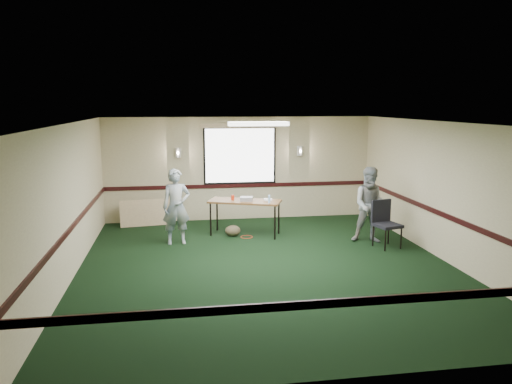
{
  "coord_description": "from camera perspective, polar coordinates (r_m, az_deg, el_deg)",
  "views": [
    {
      "loc": [
        -1.63,
        -8.92,
        3.05
      ],
      "look_at": [
        0.0,
        1.3,
        1.2
      ],
      "focal_mm": 35.0,
      "sensor_mm": 36.0,
      "label": 1
    }
  ],
  "objects": [
    {
      "name": "room_shell",
      "position": [
        11.26,
        -0.66,
        2.63
      ],
      "size": [
        8.0,
        8.02,
        8.0
      ],
      "color": "tan",
      "rests_on": "ground"
    },
    {
      "name": "person_left",
      "position": [
        10.99,
        -9.09,
        -1.67
      ],
      "size": [
        0.64,
        0.45,
        1.65
      ],
      "primitive_type": "imported",
      "rotation": [
        0.0,
        0.0,
        0.09
      ],
      "color": "#3F5D8B",
      "rests_on": "ground"
    },
    {
      "name": "conference_chair",
      "position": [
        11.03,
        14.49,
        -3.1
      ],
      "size": [
        0.6,
        0.62,
        1.0
      ],
      "rotation": [
        0.0,
        0.0,
        0.26
      ],
      "color": "black",
      "rests_on": "ground"
    },
    {
      "name": "folding_table",
      "position": [
        11.58,
        -1.28,
        -1.26
      ],
      "size": [
        1.77,
        1.21,
        0.82
      ],
      "rotation": [
        0.0,
        0.0,
        -0.37
      ],
      "color": "#593119",
      "rests_on": "ground"
    },
    {
      "name": "cable_coil",
      "position": [
        11.54,
        -1.08,
        -5.16
      ],
      "size": [
        0.29,
        0.29,
        0.01
      ],
      "primitive_type": "torus",
      "rotation": [
        0.0,
        0.0,
        0.04
      ],
      "color": "#B63216",
      "rests_on": "ground"
    },
    {
      "name": "person_right",
      "position": [
        11.26,
        13.02,
        -1.46
      ],
      "size": [
        0.97,
        0.85,
        1.68
      ],
      "primitive_type": "imported",
      "rotation": [
        0.0,
        0.0,
        -0.31
      ],
      "color": "#799DBD",
      "rests_on": "ground"
    },
    {
      "name": "projector",
      "position": [
        11.5,
        -1.1,
        -0.79
      ],
      "size": [
        0.33,
        0.29,
        0.09
      ],
      "primitive_type": "cube",
      "rotation": [
        0.0,
        0.0,
        -0.2
      ],
      "color": "gray",
      "rests_on": "folding_table"
    },
    {
      "name": "water_bottle",
      "position": [
        11.26,
        1.52,
        -0.81
      ],
      "size": [
        0.05,
        0.05,
        0.18
      ],
      "primitive_type": "cylinder",
      "color": "#9BC8FE",
      "rests_on": "folding_table"
    },
    {
      "name": "folded_table",
      "position": [
        12.83,
        -12.4,
        -2.33
      ],
      "size": [
        1.31,
        0.37,
        0.67
      ],
      "primitive_type": "cube",
      "rotation": [
        -0.21,
        0.0,
        0.14
      ],
      "color": "tan",
      "rests_on": "ground"
    },
    {
      "name": "duffel_bag",
      "position": [
        11.63,
        -2.66,
        -4.44
      ],
      "size": [
        0.39,
        0.32,
        0.25
      ],
      "primitive_type": "ellipsoid",
      "rotation": [
        0.0,
        0.0,
        0.14
      ],
      "color": "#4C412B",
      "rests_on": "ground"
    },
    {
      "name": "red_cup",
      "position": [
        11.65,
        -2.68,
        -0.62
      ],
      "size": [
        0.08,
        0.08,
        0.11
      ],
      "primitive_type": "cylinder",
      "color": "red",
      "rests_on": "folding_table"
    },
    {
      "name": "game_console",
      "position": [
        11.54,
        1.35,
        -0.89
      ],
      "size": [
        0.21,
        0.18,
        0.05
      ],
      "primitive_type": "cube",
      "rotation": [
        0.0,
        0.0,
        -0.18
      ],
      "color": "white",
      "rests_on": "folding_table"
    },
    {
      "name": "ground",
      "position": [
        9.56,
        1.24,
        -8.46
      ],
      "size": [
        8.0,
        8.0,
        0.0
      ],
      "primitive_type": "plane",
      "color": "black",
      "rests_on": "ground"
    }
  ]
}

